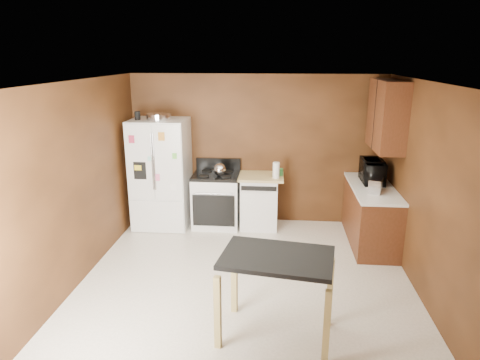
# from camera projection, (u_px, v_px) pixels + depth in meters

# --- Properties ---
(floor) EXTENTS (4.50, 4.50, 0.00)m
(floor) POSITION_uv_depth(u_px,v_px,m) (245.00, 284.00, 5.41)
(floor) COLOR white
(floor) RESTS_ON ground
(ceiling) EXTENTS (4.50, 4.50, 0.00)m
(ceiling) POSITION_uv_depth(u_px,v_px,m) (246.00, 82.00, 4.70)
(ceiling) COLOR white
(ceiling) RESTS_ON ground
(wall_back) EXTENTS (4.20, 0.00, 4.20)m
(wall_back) POSITION_uv_depth(u_px,v_px,m) (256.00, 150.00, 7.20)
(wall_back) COLOR #5C3318
(wall_back) RESTS_ON ground
(wall_front) EXTENTS (4.20, 0.00, 4.20)m
(wall_front) POSITION_uv_depth(u_px,v_px,m) (220.00, 291.00, 2.90)
(wall_front) COLOR #5C3318
(wall_front) RESTS_ON ground
(wall_left) EXTENTS (0.00, 4.50, 4.50)m
(wall_left) POSITION_uv_depth(u_px,v_px,m) (75.00, 186.00, 5.23)
(wall_left) COLOR #5C3318
(wall_left) RESTS_ON ground
(wall_right) EXTENTS (0.00, 4.50, 4.50)m
(wall_right) POSITION_uv_depth(u_px,v_px,m) (429.00, 195.00, 4.87)
(wall_right) COLOR #5C3318
(wall_right) RESTS_ON ground
(roasting_pan) EXTENTS (0.39, 0.39, 0.10)m
(roasting_pan) POSITION_uv_depth(u_px,v_px,m) (159.00, 117.00, 6.77)
(roasting_pan) COLOR silver
(roasting_pan) RESTS_ON refrigerator
(pen_cup) EXTENTS (0.09, 0.09, 0.13)m
(pen_cup) POSITION_uv_depth(u_px,v_px,m) (137.00, 116.00, 6.74)
(pen_cup) COLOR black
(pen_cup) RESTS_ON refrigerator
(kettle) EXTENTS (0.20, 0.20, 0.20)m
(kettle) POSITION_uv_depth(u_px,v_px,m) (220.00, 170.00, 6.93)
(kettle) COLOR silver
(kettle) RESTS_ON gas_range
(paper_towel) EXTENTS (0.13, 0.13, 0.25)m
(paper_towel) POSITION_uv_depth(u_px,v_px,m) (276.00, 170.00, 6.83)
(paper_towel) COLOR white
(paper_towel) RESTS_ON dishwasher
(green_canister) EXTENTS (0.12, 0.12, 0.11)m
(green_canister) POSITION_uv_depth(u_px,v_px,m) (280.00, 172.00, 6.99)
(green_canister) COLOR green
(green_canister) RESTS_ON dishwasher
(toaster) EXTENTS (0.25, 0.32, 0.20)m
(toaster) POSITION_uv_depth(u_px,v_px,m) (376.00, 185.00, 6.10)
(toaster) COLOR silver
(toaster) RESTS_ON right_cabinets
(microwave) EXTENTS (0.39, 0.58, 0.32)m
(microwave) POSITION_uv_depth(u_px,v_px,m) (373.00, 172.00, 6.56)
(microwave) COLOR black
(microwave) RESTS_ON right_cabinets
(refrigerator) EXTENTS (0.90, 0.80, 1.80)m
(refrigerator) POSITION_uv_depth(u_px,v_px,m) (161.00, 174.00, 7.07)
(refrigerator) COLOR white
(refrigerator) RESTS_ON ground
(gas_range) EXTENTS (0.76, 0.68, 1.10)m
(gas_range) POSITION_uv_depth(u_px,v_px,m) (216.00, 199.00, 7.17)
(gas_range) COLOR white
(gas_range) RESTS_ON ground
(dishwasher) EXTENTS (0.78, 0.63, 0.89)m
(dishwasher) POSITION_uv_depth(u_px,v_px,m) (259.00, 201.00, 7.13)
(dishwasher) COLOR white
(dishwasher) RESTS_ON ground
(right_cabinets) EXTENTS (0.63, 1.58, 2.45)m
(right_cabinets) POSITION_uv_depth(u_px,v_px,m) (375.00, 185.00, 6.40)
(right_cabinets) COLOR #5D2C19
(right_cabinets) RESTS_ON ground
(island) EXTENTS (1.20, 0.88, 0.91)m
(island) POSITION_uv_depth(u_px,v_px,m) (277.00, 269.00, 4.22)
(island) COLOR black
(island) RESTS_ON ground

